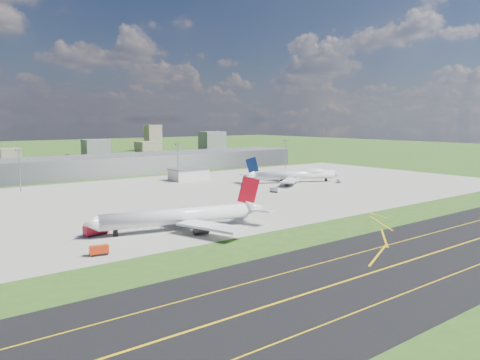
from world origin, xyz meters
TOP-DOWN VIEW (x-y plane):
  - ground at (0.00, 150.00)m, footprint 1400.00×1400.00m
  - taxiway at (0.00, -110.00)m, footprint 1400.00×60.00m
  - apron at (10.00, 40.00)m, footprint 360.00×190.00m
  - terminal at (0.00, 165.00)m, footprint 300.00×42.00m
  - ops_building at (10.00, 100.00)m, footprint 26.00×16.00m
  - mast_west at (-100.00, 115.00)m, footprint 3.50×2.00m
  - mast_center at (10.00, 115.00)m, footprint 3.50×2.00m
  - mast_east at (120.00, 115.00)m, footprint 3.50×2.00m
  - airliner_red_twin at (-72.28, -31.25)m, footprint 73.23×56.21m
  - airliner_blue_quad at (61.28, 43.23)m, footprint 66.94×50.81m
  - fire_truck at (-103.41, -18.88)m, footprint 9.35×4.57m
  - crash_tender at (-112.29, -45.53)m, footprint 6.41×3.77m
  - tug_yellow at (-36.06, -8.12)m, footprint 3.82×3.54m
  - van_white_near at (20.35, 18.27)m, footprint 4.36×5.99m
  - van_white_far at (85.35, 23.83)m, footprint 5.60×4.57m
  - bldg_cw at (-60.00, 340.00)m, footprint 20.00×18.00m
  - bldg_c at (20.00, 310.00)m, footprint 26.00×20.00m
  - bldg_ce at (100.00, 350.00)m, footprint 22.00×24.00m
  - bldg_e at (180.00, 320.00)m, footprint 30.00×22.00m
  - bldg_tall_e at (140.00, 410.00)m, footprint 20.00×18.00m
  - tree_c at (-20.00, 280.00)m, footprint 8.10×8.10m
  - tree_e at (70.00, 275.00)m, footprint 7.65×7.65m
  - tree_far_e at (160.00, 285.00)m, footprint 6.30×6.30m

SIDE VIEW (x-z plane):
  - ground at x=0.00m, z-range 0.00..0.00m
  - taxiway at x=0.00m, z-range 0.00..0.06m
  - apron at x=10.00m, z-range 0.00..0.08m
  - tug_yellow at x=-36.06m, z-range 0.04..1.73m
  - van_white_far at x=85.35m, z-range 0.01..2.62m
  - van_white_near at x=20.35m, z-range 0.01..2.77m
  - crash_tender at x=-112.29m, z-range 0.00..3.15m
  - fire_truck at x=-103.41m, z-range -0.01..3.93m
  - ops_building at x=10.00m, z-range 0.00..8.00m
  - tree_far_e at x=160.00m, z-range 0.68..8.38m
  - airliner_blue_quad at x=61.28m, z-range -4.11..14.39m
  - airliner_red_twin at x=-72.28m, z-range -4.74..15.54m
  - tree_e at x=70.00m, z-range 0.84..10.19m
  - tree_c at x=-20.00m, z-range 0.89..10.79m
  - bldg_cw at x=-60.00m, z-range 0.00..14.00m
  - terminal at x=0.00m, z-range 0.00..15.00m
  - bldg_ce at x=100.00m, z-range 0.00..16.00m
  - bldg_c at x=20.00m, z-range 0.00..22.00m
  - bldg_e at x=180.00m, z-range 0.00..28.00m
  - mast_west at x=-100.00m, z-range 4.76..30.66m
  - mast_center at x=10.00m, z-range 4.76..30.66m
  - mast_east at x=120.00m, z-range 4.76..30.66m
  - bldg_tall_e at x=140.00m, z-range 0.00..36.00m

